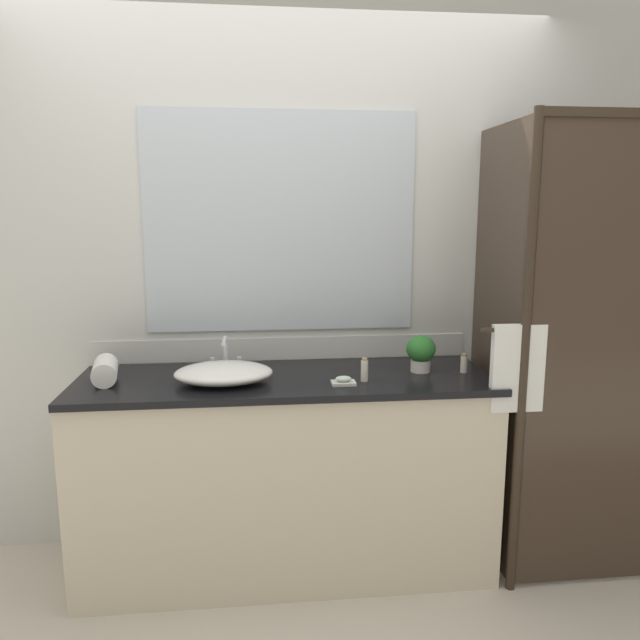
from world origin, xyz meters
The scene contains 11 objects.
ground_plane centered at (0.00, 0.00, 0.00)m, with size 8.00×8.00×0.00m, color beige.
wall_back_with_mirror centered at (0.00, 0.34, 1.31)m, with size 4.40×0.06×2.60m.
vanity_cabinet centered at (0.00, 0.01, 0.45)m, with size 1.80×0.58×0.90m.
shower_enclosure centered at (1.27, -0.19, 1.03)m, with size 1.20×0.59×2.00m.
sink_basin centered at (-0.26, -0.05, 0.94)m, with size 0.41×0.31×0.08m, color white.
faucet centered at (-0.26, 0.14, 0.95)m, with size 0.17×0.16×0.16m.
potted_plant centered at (0.61, 0.03, 0.99)m, with size 0.13×0.13×0.17m.
soap_dish centered at (0.23, -0.14, 0.91)m, with size 0.10×0.07×0.04m.
amenity_bottle_shampoo centered at (0.33, -0.10, 0.95)m, with size 0.03×0.03×0.10m.
amenity_bottle_body_wash centered at (0.80, -0.01, 0.94)m, with size 0.03×0.03×0.09m.
rolled_towel_near_edge centered at (-0.76, 0.01, 0.95)m, with size 0.10×0.10×0.21m, color white.
Camera 1 is at (-0.13, -2.54, 1.61)m, focal length 33.94 mm.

